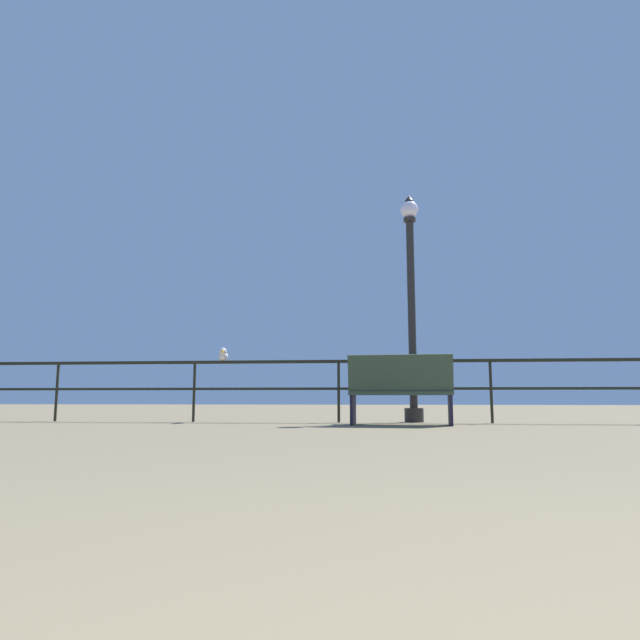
{
  "coord_description": "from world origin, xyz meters",
  "views": [
    {
      "loc": [
        -0.59,
        0.41,
        0.39
      ],
      "look_at": [
        -1.41,
        8.65,
        1.55
      ],
      "focal_mm": 31.04,
      "sensor_mm": 36.0,
      "label": 1
    }
  ],
  "objects": [
    {
      "name": "bench_near_left",
      "position": [
        -0.24,
        8.32,
        0.52
      ],
      "size": [
        1.48,
        0.8,
        0.98
      ],
      "color": "#364734",
      "rests_on": "ground_plane"
    },
    {
      "name": "lamppost_center",
      "position": [
        0.01,
        9.38,
        1.95
      ],
      "size": [
        0.3,
        0.3,
        3.74
      ],
      "color": "#2A2725",
      "rests_on": "ground_plane"
    },
    {
      "name": "seagull_on_rail",
      "position": [
        -3.03,
        9.12,
        1.07
      ],
      "size": [
        0.22,
        0.42,
        0.2
      ],
      "color": "silver",
      "rests_on": "pier_railing"
    },
    {
      "name": "pier_railing",
      "position": [
        0.0,
        9.15,
        0.73
      ],
      "size": [
        21.08,
        0.05,
        0.98
      ],
      "color": "black",
      "rests_on": "ground_plane"
    }
  ]
}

